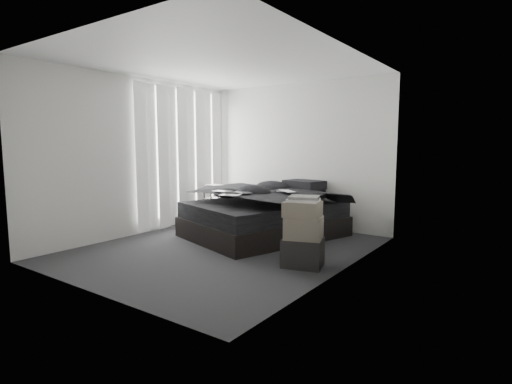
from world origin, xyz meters
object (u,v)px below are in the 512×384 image
Objects in this scene: bed at (264,226)px; laptop at (284,186)px; box_lower at (303,252)px; side_stand at (215,204)px.

laptop is (0.43, -0.08, 0.70)m from bed.
box_lower reaches higher than bed.
bed is at bearing -154.50° from laptop.
side_stand is 1.52× the size of box_lower.
laptop is 1.91m from side_stand.
side_stand reaches higher than box_lower.
box_lower is at bearing -28.21° from side_stand.
box_lower is (0.90, -1.03, -0.68)m from laptop.
laptop reaches higher than bed.
bed is 1.42m from side_stand.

